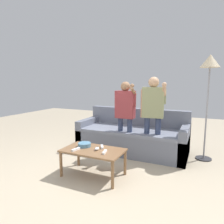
% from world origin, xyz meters
% --- Properties ---
extents(ground_plane, '(12.00, 12.00, 0.00)m').
position_xyz_m(ground_plane, '(0.00, 0.00, 0.00)').
color(ground_plane, tan).
extents(couch, '(2.15, 0.93, 0.84)m').
position_xyz_m(couch, '(0.12, 1.31, 0.29)').
color(couch, slate).
rests_on(couch, ground).
extents(coffee_table, '(0.91, 0.52, 0.41)m').
position_xyz_m(coffee_table, '(-0.06, -0.01, 0.35)').
color(coffee_table, brown).
rests_on(coffee_table, ground).
extents(snack_bowl, '(0.20, 0.20, 0.06)m').
position_xyz_m(snack_bowl, '(-0.25, 0.06, 0.44)').
color(snack_bowl, teal).
rests_on(snack_bowl, coffee_table).
extents(game_remote_nunchuk, '(0.06, 0.09, 0.05)m').
position_xyz_m(game_remote_nunchuk, '(0.01, -0.01, 0.43)').
color(game_remote_nunchuk, white).
rests_on(game_remote_nunchuk, coffee_table).
extents(floor_lamp, '(0.33, 0.33, 1.87)m').
position_xyz_m(floor_lamp, '(1.45, 1.41, 1.62)').
color(floor_lamp, '#2D2D33').
rests_on(floor_lamp, ground).
extents(player_center, '(0.42, 0.27, 1.41)m').
position_xyz_m(player_center, '(0.07, 0.97, 0.89)').
color(player_center, '#2D3856').
rests_on(player_center, ground).
extents(player_right, '(0.47, 0.33, 1.49)m').
position_xyz_m(player_right, '(0.58, 1.00, 0.94)').
color(player_right, '#2D3856').
rests_on(player_right, ground).
extents(game_remote_wand_near, '(0.06, 0.15, 0.03)m').
position_xyz_m(game_remote_wand_near, '(0.16, -0.07, 0.42)').
color(game_remote_wand_near, white).
rests_on(game_remote_wand_near, coffee_table).
extents(game_remote_wand_far, '(0.06, 0.15, 0.03)m').
position_xyz_m(game_remote_wand_far, '(-0.27, -0.15, 0.42)').
color(game_remote_wand_far, white).
rests_on(game_remote_wand_far, coffee_table).
extents(game_remote_wand_spare, '(0.11, 0.15, 0.03)m').
position_xyz_m(game_remote_wand_spare, '(0.02, 0.12, 0.42)').
color(game_remote_wand_spare, white).
rests_on(game_remote_wand_spare, coffee_table).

